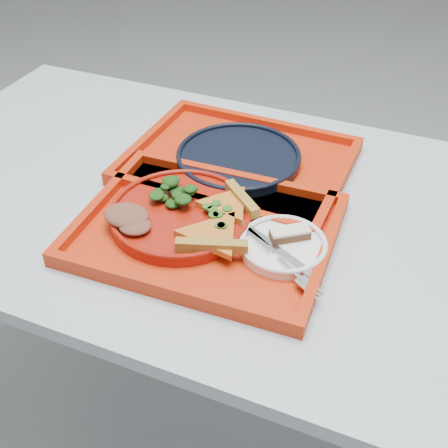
{
  "coord_description": "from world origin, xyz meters",
  "views": [
    {
      "loc": [
        0.26,
        -0.81,
        1.41
      ],
      "look_at": [
        -0.03,
        -0.1,
        0.78
      ],
      "focal_mm": 45.0,
      "sensor_mm": 36.0,
      "label": 1
    }
  ],
  "objects": [
    {
      "name": "meat_portion",
      "position": [
        -0.2,
        -0.16,
        0.79
      ],
      "size": [
        0.08,
        0.07,
        0.03
      ],
      "primitive_type": "ellipsoid",
      "color": "brown",
      "rests_on": "dinner_plate"
    },
    {
      "name": "pizza_slice_a",
      "position": [
        -0.04,
        -0.14,
        0.79
      ],
      "size": [
        0.16,
        0.17,
        0.02
      ],
      "primitive_type": null,
      "rotation": [
        0.0,
        0.0,
        1.9
      ],
      "color": "gold",
      "rests_on": "dinner_plate"
    },
    {
      "name": "fork",
      "position": [
        0.08,
        -0.15,
        0.78
      ],
      "size": [
        0.17,
        0.12,
        0.01
      ],
      "primitive_type": "cube",
      "rotation": [
        0.0,
        0.0,
        -0.58
      ],
      "color": "silver",
      "rests_on": "side_plate"
    },
    {
      "name": "dinner_plate",
      "position": [
        -0.12,
        -0.1,
        0.77
      ],
      "size": [
        0.26,
        0.26,
        0.02
      ],
      "primitive_type": "cylinder",
      "color": "maroon",
      "rests_on": "tray_main"
    },
    {
      "name": "salad_heap",
      "position": [
        -0.15,
        -0.06,
        0.8
      ],
      "size": [
        0.08,
        0.07,
        0.04
      ],
      "primitive_type": "ellipsoid",
      "color": "black",
      "rests_on": "dinner_plate"
    },
    {
      "name": "table",
      "position": [
        0.0,
        0.0,
        0.68
      ],
      "size": [
        1.6,
        0.8,
        0.75
      ],
      "color": "#ADB7C2",
      "rests_on": "ground"
    },
    {
      "name": "knife",
      "position": [
        0.08,
        -0.13,
        0.78
      ],
      "size": [
        0.17,
        0.1,
        0.01
      ],
      "primitive_type": "cube",
      "rotation": [
        0.0,
        0.0,
        -0.47
      ],
      "color": "silver",
      "rests_on": "side_plate"
    },
    {
      "name": "side_plate",
      "position": [
        0.08,
        -0.11,
        0.77
      ],
      "size": [
        0.15,
        0.15,
        0.01
      ],
      "primitive_type": "cylinder",
      "color": "white",
      "rests_on": "tray_main"
    },
    {
      "name": "tray_far",
      "position": [
        -0.09,
        0.12,
        0.76
      ],
      "size": [
        0.46,
        0.36,
        0.01
      ],
      "primitive_type": "cube",
      "rotation": [
        0.0,
        0.0,
        -0.02
      ],
      "color": "#BB2609",
      "rests_on": "table"
    },
    {
      "name": "tray_main",
      "position": [
        -0.07,
        -0.11,
        0.76
      ],
      "size": [
        0.46,
        0.37,
        0.01
      ],
      "primitive_type": "cube",
      "rotation": [
        0.0,
        0.0,
        0.03
      ],
      "color": "#BB2609",
      "rests_on": "table"
    },
    {
      "name": "navy_plate",
      "position": [
        -0.09,
        0.12,
        0.77
      ],
      "size": [
        0.26,
        0.26,
        0.02
      ],
      "primitive_type": "cylinder",
      "color": "black",
      "rests_on": "tray_far"
    },
    {
      "name": "pizza_slice_b",
      "position": [
        -0.05,
        -0.05,
        0.79
      ],
      "size": [
        0.16,
        0.16,
        0.02
      ],
      "primitive_type": null,
      "rotation": [
        0.0,
        0.0,
        4.0
      ],
      "color": "gold",
      "rests_on": "dinner_plate"
    },
    {
      "name": "dessert_bar",
      "position": [
        0.08,
        -0.09,
        0.79
      ],
      "size": [
        0.07,
        0.06,
        0.02
      ],
      "rotation": [
        0.0,
        0.0,
        0.63
      ],
      "color": "#4E2A1A",
      "rests_on": "side_plate"
    },
    {
      "name": "ground",
      "position": [
        0.0,
        0.0,
        0.0
      ],
      "size": [
        10.0,
        10.0,
        0.0
      ],
      "primitive_type": "plane",
      "color": "gray",
      "rests_on": "ground"
    }
  ]
}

